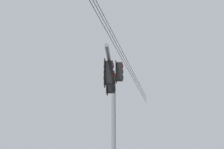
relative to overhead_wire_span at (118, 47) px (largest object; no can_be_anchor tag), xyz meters
name	(u,v)px	position (x,y,z in m)	size (l,w,h in m)	color
signal_mast_assembly	(112,99)	(1.75, -0.12, -3.43)	(4.11, 0.97, 7.36)	gray
overhead_wire_span	(118,47)	(0.00, 0.00, 0.00)	(21.34, 3.24, 0.76)	black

